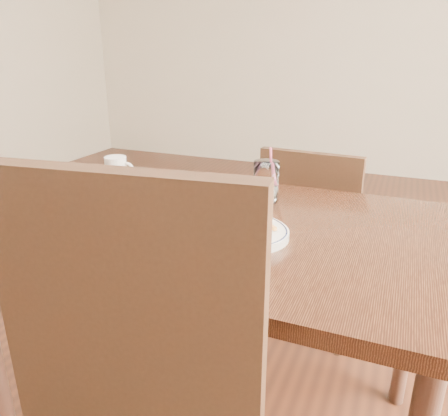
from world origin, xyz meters
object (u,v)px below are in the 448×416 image
at_px(water_glass, 266,184).
at_px(table, 218,245).
at_px(loaded_fries, 224,211).
at_px(coffee_mug, 117,168).
at_px(fries_plate, 224,229).
at_px(chair_far, 312,234).

bearing_deg(water_glass, table, -110.18).
xyz_separation_m(table, loaded_fries, (0.05, -0.08, 0.14)).
bearing_deg(loaded_fries, water_glass, 85.57).
distance_m(loaded_fries, water_glass, 0.29).
bearing_deg(coffee_mug, fries_plate, -28.93).
xyz_separation_m(chair_far, fries_plate, (-0.10, -0.71, 0.28)).
distance_m(fries_plate, loaded_fries, 0.05).
bearing_deg(chair_far, water_glass, -100.21).
bearing_deg(water_glass, fries_plate, -94.43).
xyz_separation_m(chair_far, loaded_fries, (-0.10, -0.71, 0.33)).
xyz_separation_m(chair_far, coffee_mug, (-0.64, -0.41, 0.32)).
xyz_separation_m(table, water_glass, (0.08, 0.21, 0.13)).
xyz_separation_m(table, coffee_mug, (-0.49, 0.22, 0.12)).
bearing_deg(coffee_mug, chair_far, 32.41).
bearing_deg(chair_far, table, -103.56).
bearing_deg(chair_far, fries_plate, -97.90).
height_order(chair_far, fries_plate, chair_far).
height_order(chair_far, water_glass, water_glass).
relative_size(chair_far, coffee_mug, 7.66).
height_order(water_glass, coffee_mug, water_glass).
relative_size(chair_far, water_glass, 4.86).
bearing_deg(coffee_mug, table, -24.14).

